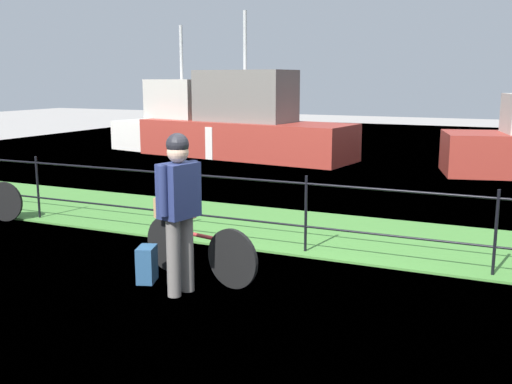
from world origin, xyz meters
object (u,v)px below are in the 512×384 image
object	(u,v)px
terrier_dog	(176,192)
moored_boat_near	(183,125)
moored_boat_far	(245,126)
wooden_crate	(175,208)
backpack_on_paving	(147,264)
cyclist_person	(179,200)
bicycle_main	(198,249)

from	to	relation	value
terrier_dog	moored_boat_near	size ratio (longest dim) A/B	0.07
moored_boat_near	moored_boat_far	xyz separation A→B (m)	(2.42, -0.60, 0.09)
wooden_crate	backpack_on_paving	bearing A→B (deg)	-108.44
wooden_crate	backpack_on_paving	world-z (taller)	wooden_crate
terrier_dog	cyclist_person	bearing A→B (deg)	-55.25
cyclist_person	moored_boat_far	distance (m)	10.88
bicycle_main	moored_boat_far	size ratio (longest dim) A/B	0.25
bicycle_main	wooden_crate	world-z (taller)	wooden_crate
cyclist_person	wooden_crate	bearing A→B (deg)	126.18
bicycle_main	moored_boat_far	distance (m)	10.43
moored_boat_near	moored_boat_far	size ratio (longest dim) A/B	0.72
bicycle_main	terrier_dog	bearing A→B (deg)	167.57
backpack_on_paving	moored_boat_near	world-z (taller)	moored_boat_near
bicycle_main	backpack_on_paving	bearing A→B (deg)	-145.59
wooden_crate	cyclist_person	distance (m)	0.72
wooden_crate	moored_boat_near	distance (m)	11.83
moored_boat_far	cyclist_person	bearing A→B (deg)	-68.04
cyclist_person	backpack_on_paving	bearing A→B (deg)	163.67
terrier_dog	backpack_on_paving	world-z (taller)	terrier_dog
wooden_crate	cyclist_person	bearing A→B (deg)	-53.82
terrier_dog	moored_boat_far	world-z (taller)	moored_boat_far
terrier_dog	cyclist_person	distance (m)	0.66
wooden_crate	bicycle_main	bearing A→B (deg)	-12.43
cyclist_person	backpack_on_paving	distance (m)	0.98
backpack_on_paving	moored_boat_far	xyz separation A→B (m)	(-3.54, 9.93, 0.68)
bicycle_main	cyclist_person	distance (m)	0.81
cyclist_person	moored_boat_near	xyz separation A→B (m)	(-6.49, 10.69, -0.22)
backpack_on_paving	moored_boat_far	world-z (taller)	moored_boat_far
backpack_on_paving	moored_boat_far	size ratio (longest dim) A/B	0.06
cyclist_person	moored_boat_far	bearing A→B (deg)	111.96
cyclist_person	backpack_on_paving	world-z (taller)	cyclist_person
wooden_crate	backpack_on_paving	xyz separation A→B (m)	(-0.13, -0.39, -0.57)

